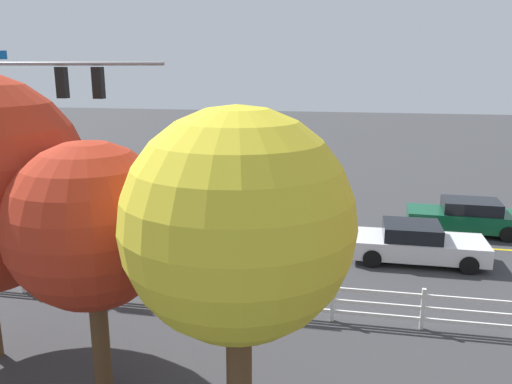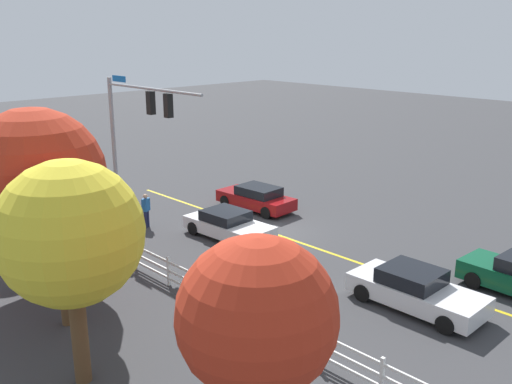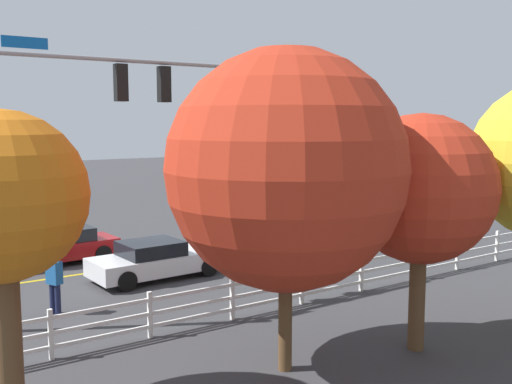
% 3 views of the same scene
% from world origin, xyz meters
% --- Properties ---
extents(ground_plane, '(120.00, 120.00, 0.00)m').
position_xyz_m(ground_plane, '(0.00, 0.00, 0.00)').
color(ground_plane, '#38383A').
extents(lane_center_stripe, '(28.00, 0.16, 0.01)m').
position_xyz_m(lane_center_stripe, '(-4.00, 0.00, 0.00)').
color(lane_center_stripe, gold).
rests_on(lane_center_stripe, ground_plane).
extents(signal_assembly, '(6.97, 0.38, 7.31)m').
position_xyz_m(signal_assembly, '(3.91, 4.42, 5.12)').
color(signal_assembly, gray).
rests_on(signal_assembly, ground_plane).
extents(car_0, '(4.68, 2.03, 1.38)m').
position_xyz_m(car_0, '(-9.24, 1.83, 0.66)').
color(car_0, silver).
rests_on(car_0, ground_plane).
extents(car_1, '(4.51, 2.13, 1.28)m').
position_xyz_m(car_1, '(0.46, 1.89, 0.62)').
color(car_1, silver).
rests_on(car_1, ground_plane).
extents(car_2, '(4.63, 2.03, 1.43)m').
position_xyz_m(car_2, '(-11.60, -1.88, 0.70)').
color(car_2, '#0C4C2D').
rests_on(car_2, ground_plane).
extents(car_3, '(4.49, 2.01, 1.31)m').
position_xyz_m(car_3, '(2.63, -2.04, 0.65)').
color(car_3, maroon).
rests_on(car_3, ground_plane).
extents(pedestrian, '(0.41, 0.47, 1.69)m').
position_xyz_m(pedestrian, '(4.32, 3.81, 0.93)').
color(pedestrian, '#191E3F').
rests_on(pedestrian, ground_plane).
extents(white_rail_fence, '(26.10, 0.10, 1.15)m').
position_xyz_m(white_rail_fence, '(-3.00, 6.91, 0.60)').
color(white_rail_fence, white).
rests_on(white_rail_fence, ground_plane).
extents(tree_1, '(3.39, 3.39, 5.45)m').
position_xyz_m(tree_1, '(-1.89, 11.04, 3.73)').
color(tree_1, brown).
rests_on(tree_1, ground_plane).
extents(tree_3, '(3.84, 3.84, 6.25)m').
position_xyz_m(tree_3, '(-5.15, 12.20, 4.30)').
color(tree_3, brown).
rests_on(tree_3, ground_plane).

